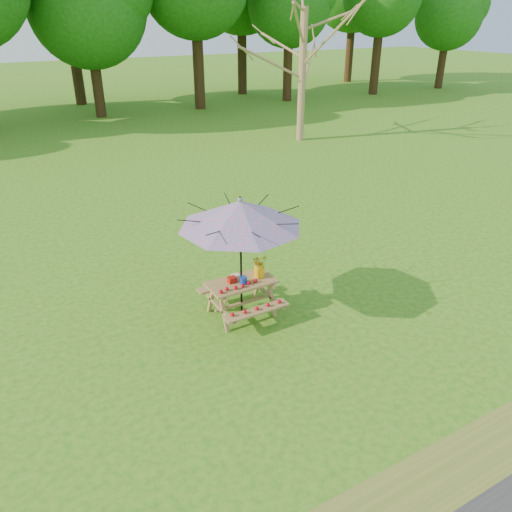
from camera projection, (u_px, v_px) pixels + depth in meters
ground at (417, 318)px, 8.97m from camera, size 120.00×120.00×0.00m
picnic_table at (242, 298)px, 8.95m from camera, size 1.20×1.32×0.67m
patio_umbrella at (240, 214)px, 8.25m from camera, size 2.52×2.52×2.25m
produce_bins at (238, 279)px, 8.77m from camera, size 0.28×0.38×0.13m
tomatoes_row at (239, 286)px, 8.58m from camera, size 0.77×0.13×0.07m
flower_bucket at (259, 265)px, 8.89m from camera, size 0.28×0.25×0.42m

